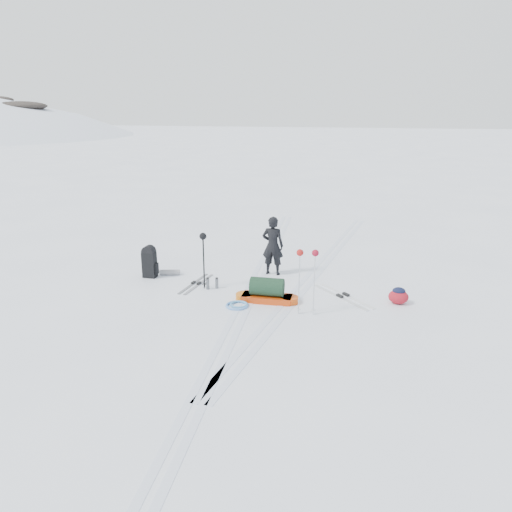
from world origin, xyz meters
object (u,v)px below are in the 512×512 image
object	(u,v)px
pulk_sled	(267,292)
ski_poles_black	(203,243)
expedition_rucksack	(152,262)
skier	(273,246)

from	to	relation	value
pulk_sled	ski_poles_black	world-z (taller)	ski_poles_black
expedition_rucksack	ski_poles_black	size ratio (longest dim) A/B	0.63
pulk_sled	ski_poles_black	size ratio (longest dim) A/B	1.05
pulk_sled	skier	bearing A→B (deg)	96.20
expedition_rucksack	ski_poles_black	xyz separation A→B (m)	(1.66, -0.49, 0.78)
pulk_sled	ski_poles_black	bearing A→B (deg)	161.89
skier	expedition_rucksack	bearing A→B (deg)	19.87
skier	pulk_sled	bearing A→B (deg)	99.98
skier	pulk_sled	world-z (taller)	skier
ski_poles_black	expedition_rucksack	bearing A→B (deg)	-171.90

